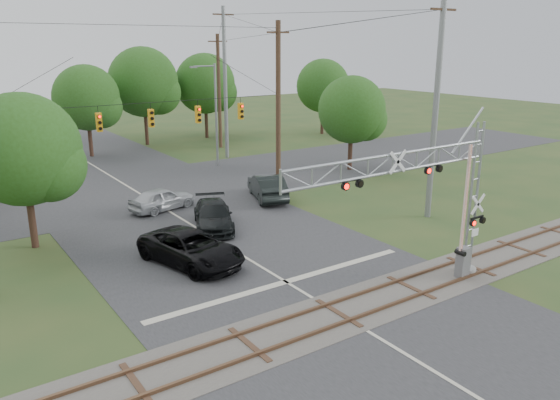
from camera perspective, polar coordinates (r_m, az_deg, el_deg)
ground at (r=20.18m, az=9.91°, el=-13.86°), size 160.00×160.00×0.00m
road_main at (r=27.43m, az=-4.81°, el=-5.32°), size 14.00×90.00×0.02m
road_cross at (r=39.65m, az=-14.94°, el=0.95°), size 90.00×12.00×0.02m
railroad_track at (r=21.44m, az=6.12°, el=-11.70°), size 90.00×3.20×0.17m
crossing_gantry at (r=22.47m, az=15.14°, el=0.72°), size 10.67×0.87×6.84m
traffic_signal_span at (r=35.23m, az=-11.91°, el=8.78°), size 19.34×0.36×11.50m
pickup_black at (r=25.87m, az=-9.27°, el=-5.00°), size 3.90×6.07×1.56m
car_dark at (r=30.67m, az=-6.99°, el=-1.63°), size 3.86×5.39×1.45m
sedan_silver at (r=34.53m, az=-12.23°, el=0.12°), size 4.47×2.60×1.43m
suv_dark at (r=36.18m, az=-1.34°, el=1.42°), size 3.43×5.38×1.67m
streetlight at (r=45.53m, az=-6.89°, el=9.30°), size 2.24×0.23×8.42m
utility_poles at (r=38.71m, az=-10.27°, el=10.07°), size 25.73×27.22×13.02m
treeline at (r=48.60m, az=-18.64°, el=10.08°), size 55.47×31.02×9.99m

